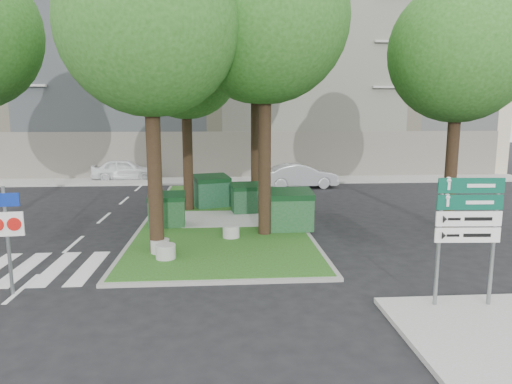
{
  "coord_description": "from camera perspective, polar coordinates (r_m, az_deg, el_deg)",
  "views": [
    {
      "loc": [
        0.56,
        -11.26,
        4.27
      ],
      "look_at": [
        1.53,
        2.26,
        2.0
      ],
      "focal_mm": 32.0,
      "sensor_mm": 36.0,
      "label": 1
    }
  ],
  "objects": [
    {
      "name": "ground",
      "position": [
        12.05,
        -6.64,
        -11.31
      ],
      "size": [
        120.0,
        120.0,
        0.0
      ],
      "primitive_type": "plane",
      "color": "black",
      "rests_on": "ground"
    },
    {
      "name": "median_island",
      "position": [
        19.71,
        -4.21,
        -2.84
      ],
      "size": [
        6.0,
        16.0,
        0.12
      ],
      "primitive_type": "cube",
      "color": "#234714",
      "rests_on": "ground"
    },
    {
      "name": "median_kerb",
      "position": [
        19.71,
        -4.21,
        -2.87
      ],
      "size": [
        6.3,
        16.3,
        0.1
      ],
      "primitive_type": "cube",
      "color": "gray",
      "rests_on": "ground"
    },
    {
      "name": "building_sidewalk",
      "position": [
        30.06,
        -5.16,
        1.43
      ],
      "size": [
        42.0,
        3.0,
        0.12
      ],
      "primitive_type": "cube",
      "color": "#999993",
      "rests_on": "ground"
    },
    {
      "name": "zebra_crossing",
      "position": [
        14.12,
        -21.94,
        -8.78
      ],
      "size": [
        5.0,
        3.0,
        0.01
      ],
      "primitive_type": "cube",
      "color": "silver",
      "rests_on": "ground"
    },
    {
      "name": "apartment_building",
      "position": [
        37.45,
        -5.15,
        15.2
      ],
      "size": [
        41.0,
        12.0,
        16.0
      ],
      "primitive_type": "cube",
      "color": "#C3B192",
      "rests_on": "ground"
    },
    {
      "name": "tree_median_near_left",
      "position": [
        14.28,
        -12.88,
        21.6
      ],
      "size": [
        5.2,
        5.2,
        10.53
      ],
      "color": "black",
      "rests_on": "ground"
    },
    {
      "name": "tree_median_near_right",
      "position": [
        16.32,
        1.47,
        22.67
      ],
      "size": [
        5.6,
        5.6,
        11.46
      ],
      "color": "black",
      "rests_on": "ground"
    },
    {
      "name": "tree_median_mid",
      "position": [
        20.55,
        -8.58,
        16.99
      ],
      "size": [
        4.8,
        4.8,
        9.99
      ],
      "color": "black",
      "rests_on": "ground"
    },
    {
      "name": "tree_median_far",
      "position": [
        23.73,
        0.11,
        19.35
      ],
      "size": [
        5.8,
        5.8,
        11.93
      ],
      "color": "black",
      "rests_on": "ground"
    },
    {
      "name": "tree_street_right",
      "position": [
        18.61,
        24.34,
        17.08
      ],
      "size": [
        5.0,
        5.0,
        10.06
      ],
      "color": "black",
      "rests_on": "ground"
    },
    {
      "name": "dumpster_a",
      "position": [
        17.67,
        -11.08,
        -2.19
      ],
      "size": [
        1.45,
        1.06,
        1.29
      ],
      "rotation": [
        0.0,
        0.0,
        0.06
      ],
      "color": "#0E3514",
      "rests_on": "median_island"
    },
    {
      "name": "dumpster_b",
      "position": [
        21.18,
        -5.59,
        0.13
      ],
      "size": [
        1.88,
        1.58,
        1.48
      ],
      "rotation": [
        0.0,
        0.0,
        0.34
      ],
      "color": "#113B22",
      "rests_on": "median_island"
    },
    {
      "name": "dumpster_c",
      "position": [
        19.8,
        -1.06,
        -0.76
      ],
      "size": [
        1.5,
        1.14,
        1.29
      ],
      "rotation": [
        0.0,
        0.0,
        0.13
      ],
      "color": "#10361A",
      "rests_on": "median_island"
    },
    {
      "name": "dumpster_d",
      "position": [
        16.82,
        4.3,
        -2.26
      ],
      "size": [
        1.66,
        1.18,
        1.51
      ],
      "rotation": [
        0.0,
        0.0,
        0.03
      ],
      "color": "#123D19",
      "rests_on": "median_island"
    },
    {
      "name": "bollard_left",
      "position": [
        14.38,
        -11.9,
        -6.62
      ],
      "size": [
        0.57,
        0.57,
        0.41
      ],
      "primitive_type": "cylinder",
      "color": "#9E9D99",
      "rests_on": "median_island"
    },
    {
      "name": "bollard_right",
      "position": [
        15.81,
        -3.14,
        -4.95
      ],
      "size": [
        0.58,
        0.58,
        0.41
      ],
      "primitive_type": "cylinder",
      "color": "#9D9C98",
      "rests_on": "median_island"
    },
    {
      "name": "bollard_mid",
      "position": [
        13.78,
        -11.22,
        -7.3
      ],
      "size": [
        0.58,
        0.58,
        0.42
      ],
      "primitive_type": "cylinder",
      "color": "#9C9B97",
      "rests_on": "median_island"
    },
    {
      "name": "litter_bin",
      "position": [
        24.96,
        1.24,
        0.8
      ],
      "size": [
        0.42,
        0.42,
        0.74
      ],
      "primitive_type": "cylinder",
      "color": "gold",
      "rests_on": "median_island"
    },
    {
      "name": "traffic_sign_pole",
      "position": [
        12.3,
        -28.72,
        -3.74
      ],
      "size": [
        0.8,
        0.12,
        2.65
      ],
      "rotation": [
        0.0,
        0.0,
        0.09
      ],
      "color": "slate",
      "rests_on": "ground"
    },
    {
      "name": "directional_sign",
      "position": [
        10.89,
        24.95,
        -3.36
      ],
      "size": [
        1.43,
        0.16,
        2.85
      ],
      "rotation": [
        0.0,
        0.0,
        -0.05
      ],
      "color": "slate",
      "rests_on": "sidewalk_corner"
    },
    {
      "name": "car_white",
      "position": [
        31.64,
        -16.07,
        2.72
      ],
      "size": [
        4.34,
        1.92,
        1.45
      ],
      "primitive_type": "imported",
      "rotation": [
        0.0,
        0.0,
        1.62
      ],
      "color": "white",
      "rests_on": "ground"
    },
    {
      "name": "car_silver",
      "position": [
        27.38,
        5.53,
        2.04
      ],
      "size": [
        4.53,
        1.95,
        1.45
      ],
      "primitive_type": "imported",
      "rotation": [
        0.0,
        0.0,
        1.67
      ],
      "color": "#A3A6AB",
      "rests_on": "ground"
    }
  ]
}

